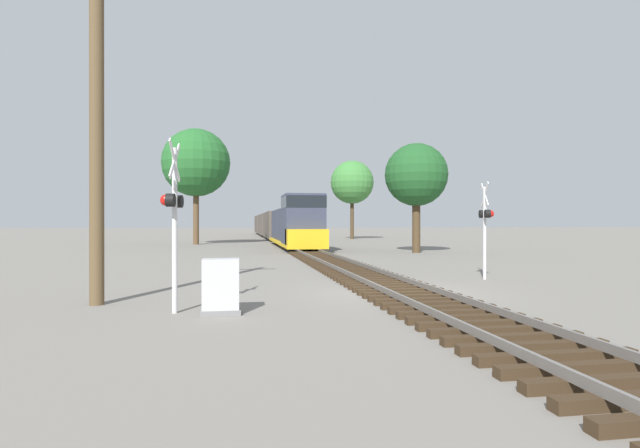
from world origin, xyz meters
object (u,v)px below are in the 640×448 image
Objects in this scene: freight_train at (274,225)px; relay_cabinet at (221,287)px; tree_far_right at (416,175)px; tree_deep_background at (352,182)px; crossing_signal_near at (174,210)px; tree_mid_background at (196,163)px; crossing_signal_far at (485,220)px; utility_pole at (97,126)px.

freight_train is 52.81× the size of relay_cabinet.
tree_far_right is (7.63, -32.40, 3.61)m from freight_train.
freight_train is 11.70m from tree_deep_background.
tree_far_right is (12.72, 21.65, 4.78)m from relay_cabinet.
crossing_signal_near is 0.36× the size of tree_mid_background.
crossing_signal_far is 16.73m from tree_far_right.
utility_pole is at bearing -128.72° from tree_far_right.
relay_cabinet is 0.13× the size of tree_deep_background.
tree_deep_background reaches higher than crossing_signal_far.
freight_train is at bearing 103.25° from tree_far_right.
relay_cabinet is (-9.42, -5.56, -1.57)m from crossing_signal_far.
crossing_signal_near is at bearing 128.07° from crossing_signal_far.
tree_mid_background is at bearing -118.05° from freight_train.
crossing_signal_far is 0.32× the size of tree_mid_background.
relay_cabinet is at bearing -84.62° from tree_mid_background.
freight_train is at bearing 163.57° from tree_deep_background.
tree_mid_background is (-2.48, 37.50, 5.49)m from crossing_signal_near.
tree_far_right is 0.76× the size of tree_deep_background.
crossing_signal_far is at bearing -96.96° from tree_deep_background.
crossing_signal_far is 11.05m from relay_cabinet.
tree_far_right is at bearing 51.28° from utility_pole.
crossing_signal_far is at bearing -68.08° from tree_mid_background.
crossing_signal_near is 0.39× the size of tree_deep_background.
utility_pole is (-3.16, 1.85, 3.93)m from relay_cabinet.
crossing_signal_near is 0.45× the size of utility_pole.
relay_cabinet is 0.11× the size of tree_mid_background.
relay_cabinet is at bearing -30.32° from utility_pole.
tree_deep_background reaches higher than crossing_signal_near.
crossing_signal_far is (10.50, 5.23, -0.18)m from crossing_signal_near.
freight_train reaches higher than relay_cabinet.
crossing_signal_near is at bearing -122.91° from tree_far_right.
tree_deep_background is at bearing 69.79° from utility_pole.
tree_mid_background is at bearing 90.64° from utility_pole.
relay_cabinet is (-5.09, -54.05, -1.17)m from freight_train.
crossing_signal_near is 11.74m from crossing_signal_far.
tree_far_right is at bearing 59.57° from relay_cabinet.
freight_train is 7.52× the size of utility_pole.
freight_train is at bearing 16.68° from crossing_signal_far.
freight_train is 52.92m from utility_pole.
crossing_signal_near reaches higher than relay_cabinet.
freight_train is 6.64× the size of tree_deep_background.
tree_mid_background reaches higher than tree_deep_background.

